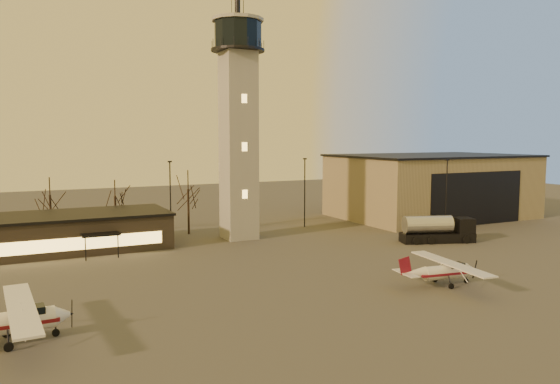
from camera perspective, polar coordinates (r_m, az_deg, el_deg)
name	(u,v)px	position (r m, az deg, el deg)	size (l,w,h in m)	color
ground	(377,299)	(46.33, 10.12, -10.94)	(220.00, 220.00, 0.00)	#423F3C
control_tower	(238,113)	(70.79, -4.38, 8.27)	(6.80, 6.80, 32.60)	gray
hangar	(431,186)	(93.89, 15.52, 0.64)	(30.60, 20.60, 10.30)	#958761
terminal	(57,233)	(68.59, -22.26, -3.95)	(25.40, 12.20, 4.30)	black
light_poles	(240,196)	(72.28, -4.24, -0.45)	(58.50, 12.25, 10.14)	black
tree_row	(118,192)	(76.16, -16.55, 0.04)	(37.20, 9.20, 8.80)	black
cessna_front	(447,274)	(51.64, 17.05, -8.21)	(8.46, 10.67, 2.93)	silver
cessna_rear	(15,325)	(40.01, -25.95, -12.43)	(9.73, 12.29, 3.39)	silver
fuel_truck	(437,232)	(71.71, 16.09, -3.99)	(9.52, 5.47, 3.40)	black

